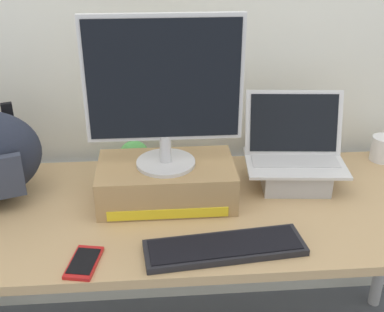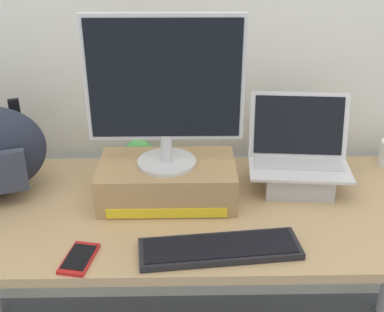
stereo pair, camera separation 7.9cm
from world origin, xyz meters
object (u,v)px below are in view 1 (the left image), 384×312
external_keyboard (225,248)px  cell_phone (84,262)px  plush_toy (134,156)px  coffee_mug (384,149)px  toner_box_yellow (166,182)px  desktop_monitor (164,90)px  open_laptop (294,165)px

external_keyboard → cell_phone: external_keyboard is taller
external_keyboard → cell_phone: size_ratio=3.11×
plush_toy → cell_phone: bearing=-103.1°
coffee_mug → toner_box_yellow: bearing=-165.4°
cell_phone → plush_toy: size_ratio=1.33×
plush_toy → coffee_mug: bearing=0.2°
external_keyboard → plush_toy: size_ratio=4.15×
desktop_monitor → cell_phone: size_ratio=3.20×
desktop_monitor → coffee_mug: size_ratio=3.59×
toner_box_yellow → external_keyboard: (0.15, -0.29, -0.05)m
desktop_monitor → open_laptop: 0.54m
open_laptop → desktop_monitor: bearing=-165.4°
cell_phone → external_keyboard: bearing=15.3°
desktop_monitor → coffee_mug: (0.82, 0.22, -0.33)m
desktop_monitor → cell_phone: 0.54m
open_laptop → external_keyboard: size_ratio=0.76×
toner_box_yellow → cell_phone: toner_box_yellow is taller
toner_box_yellow → plush_toy: bearing=117.2°
toner_box_yellow → coffee_mug: toner_box_yellow is taller
toner_box_yellow → open_laptop: 0.45m
toner_box_yellow → desktop_monitor: 0.31m
open_laptop → external_keyboard: open_laptop is taller
toner_box_yellow → desktop_monitor: size_ratio=0.92×
plush_toy → toner_box_yellow: bearing=-62.8°
toner_box_yellow → cell_phone: bearing=-126.2°
coffee_mug → cell_phone: 1.19m
external_keyboard → cell_phone: 0.39m
desktop_monitor → coffee_mug: bearing=15.0°
desktop_monitor → cell_phone: (-0.23, -0.32, -0.37)m
desktop_monitor → open_laptop: bearing=9.9°
open_laptop → cell_phone: open_laptop is taller
desktop_monitor → external_keyboard: desktop_monitor is taller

